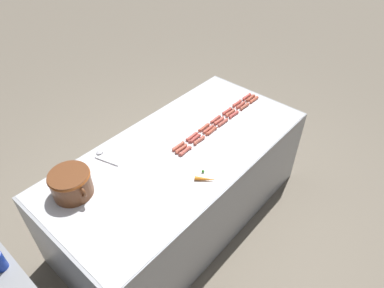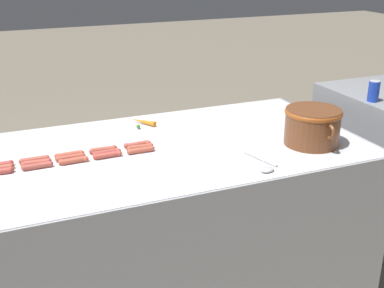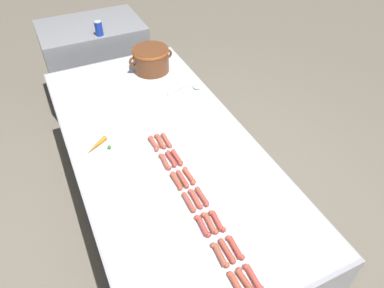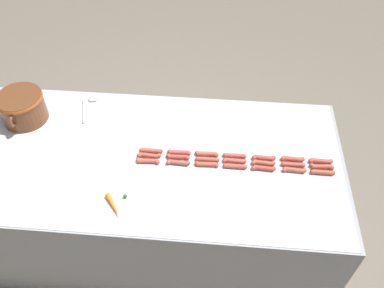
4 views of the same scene
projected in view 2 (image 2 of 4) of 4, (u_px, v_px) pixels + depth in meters
ground_plane at (147, 287)px, 2.82m from camera, size 20.00×20.00×0.00m
griddle_counter at (144, 222)px, 2.67m from camera, size 1.09×2.31×0.83m
hot_dog_3 at (34, 160)px, 2.37m from camera, size 0.03×0.14×0.03m
hot_dog_4 at (69, 155)px, 2.43m from camera, size 0.03×0.14×0.03m
hot_dog_5 at (103, 150)px, 2.49m from camera, size 0.04×0.14×0.03m
hot_dog_6 at (137, 144)px, 2.56m from camera, size 0.04×0.14×0.03m
hot_dog_10 at (36, 163)px, 2.34m from camera, size 0.03×0.14×0.03m
hot_dog_11 at (70, 157)px, 2.40m from camera, size 0.03×0.14×0.03m
hot_dog_12 at (107, 152)px, 2.46m from camera, size 0.03×0.14×0.03m
hot_dog_13 at (140, 147)px, 2.52m from camera, size 0.04×0.14×0.03m
hot_dog_17 at (37, 166)px, 2.31m from camera, size 0.03×0.14×0.03m
hot_dog_18 at (73, 161)px, 2.36m from camera, size 0.03×0.14×0.03m
hot_dog_19 at (108, 155)px, 2.43m from camera, size 0.03×0.14×0.03m
hot_dog_20 at (141, 150)px, 2.48m from camera, size 0.03×0.14×0.03m
bean_pot at (313, 124)px, 2.56m from camera, size 0.36×0.29×0.19m
serving_spoon at (265, 166)px, 2.32m from camera, size 0.27×0.11×0.02m
carrot at (143, 122)px, 2.88m from camera, size 0.16×0.12×0.03m
soda_can at (374, 91)px, 2.98m from camera, size 0.07×0.07×0.12m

